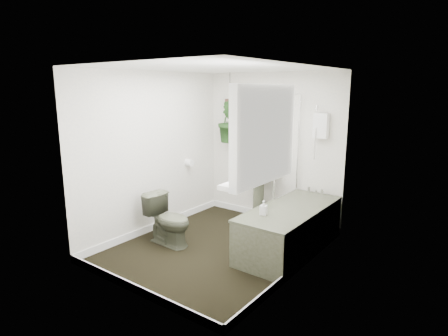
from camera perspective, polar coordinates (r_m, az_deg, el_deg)
The scene contains 22 objects.
floor at distance 5.06m, azimuth -1.04°, elevation -12.12°, with size 2.30×2.80×0.02m, color black.
ceiling at distance 4.62m, azimuth -1.15°, elevation 15.14°, with size 2.30×2.80×0.02m, color white.
wall_back at distance 5.86m, azimuth 7.37°, elevation 3.03°, with size 2.30×0.02×2.30m, color silver.
wall_front at distance 3.72m, azimuth -14.50°, elevation -2.55°, with size 2.30×0.02×2.30m, color silver.
wall_left at distance 5.48m, azimuth -10.75°, elevation 2.28°, with size 0.02×2.80×2.30m, color silver.
wall_right at distance 4.11m, azimuth 11.82°, elevation -1.01°, with size 0.02×2.80×2.30m, color silver.
skirting at distance 5.03m, azimuth -1.04°, elevation -11.49°, with size 2.30×2.80×0.10m, color white.
bathtub at distance 4.95m, azimuth 10.04°, elevation -9.12°, with size 0.72×1.72×0.58m, color #464A37, non-canonical shape.
bath_screen at distance 5.26m, azimuth 9.63°, elevation 3.35°, with size 0.04×0.72×1.40m, color silver, non-canonical shape.
shower_box at distance 5.41m, azimuth 14.56°, elevation 6.26°, with size 0.20×0.10×0.35m, color white.
oval_mirror at distance 5.81m, azimuth 6.80°, elevation 6.45°, with size 0.46×0.03×0.62m, color beige.
wall_sconce at distance 6.02m, azimuth 3.41°, elevation 5.75°, with size 0.04×0.04×0.22m, color black.
toilet_roll_holder at distance 5.97m, azimuth -5.34°, elevation 0.80°, with size 0.11×0.11×0.11m, color white.
window_recess at distance 3.44m, azimuth 6.17°, elevation 5.11°, with size 0.08×1.00×0.90m, color white.
window_sill at distance 3.56m, azimuth 5.05°, elevation -1.53°, with size 0.18×1.00×0.04m, color white.
window_blinds at distance 3.47m, azimuth 5.53°, elevation 5.17°, with size 0.01×0.86×0.76m, color white.
toilet at distance 5.10m, azimuth -8.40°, elevation -7.78°, with size 0.38×0.67×0.68m, color #464A37.
pedestal_sink at distance 5.79m, azimuth 5.27°, elevation -4.11°, with size 0.53×0.45×0.91m, color #464A37, non-canonical shape.
sill_plant at distance 3.79m, azimuth 6.82°, elevation 1.47°, with size 0.22×0.19×0.24m, color black.
hanging_plant at distance 6.06m, azimuth 0.89°, elevation 7.18°, with size 0.38×0.31×0.70m, color black.
soap_bottle at distance 4.50m, azimuth 6.04°, elevation -6.05°, with size 0.08×0.08×0.17m, color black.
hanging_pot at distance 6.04m, azimuth 0.90°, elevation 9.92°, with size 0.16×0.16×0.12m, color #3F281F.
Camera 1 is at (2.82, -3.65, 2.07)m, focal length 30.00 mm.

